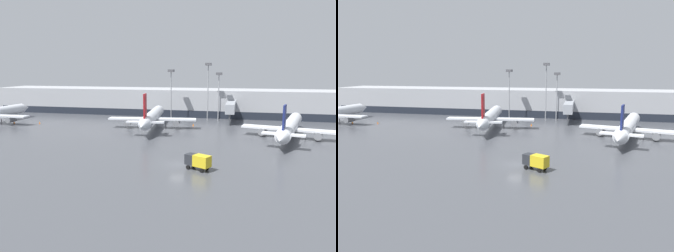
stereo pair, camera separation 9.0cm
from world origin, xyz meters
The scene contains 11 objects.
ground_plane centered at (0.00, 0.00, 0.00)m, with size 320.00×320.00×0.00m, color #424449.
terminal_building centered at (0.03, 61.93, 4.49)m, with size 160.00×29.12×9.00m.
parked_jet_1 centered at (21.16, 27.04, 2.68)m, with size 22.08×35.36×8.94m.
parked_jet_2 centered at (-13.51, 32.26, 3.12)m, with size 23.92×34.18×10.22m.
service_truck_1 centered at (3.79, -2.07, 1.53)m, with size 4.47×3.39×2.50m.
traffic_cone_0 centered at (-47.93, 32.00, 0.33)m, with size 0.40×0.40×0.66m.
traffic_cone_1 centered at (-55.75, 30.90, 0.31)m, with size 0.49×0.49×0.62m.
traffic_cone_2 centered at (-3.18, 38.43, 0.37)m, with size 0.39×0.39×0.75m.
apron_light_mast_2 centered at (-0.51, 50.19, 14.08)m, with size 1.80×1.80×17.77m.
apron_light_mast_3 centered at (2.85, 49.85, 12.06)m, with size 1.80×1.80×14.91m.
apron_light_mast_5 centered at (-11.98, 48.99, 12.69)m, with size 1.80×1.80×15.80m.
Camera 2 is at (10.61, -52.12, 15.87)m, focal length 35.00 mm.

